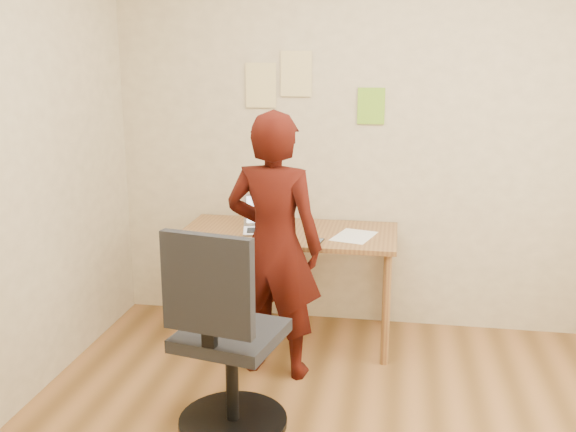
% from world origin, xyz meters
% --- Properties ---
extents(room, '(3.58, 3.58, 2.78)m').
position_xyz_m(room, '(0.00, 0.00, 1.35)').
color(room, brown).
rests_on(room, ground).
extents(desk, '(1.40, 0.70, 0.74)m').
position_xyz_m(desk, '(-0.48, 1.38, 0.65)').
color(desk, olive).
rests_on(desk, ground).
extents(laptop, '(0.36, 0.33, 0.22)m').
position_xyz_m(laptop, '(-0.63, 1.38, 0.79)').
color(laptop, '#B7B7BF').
rests_on(laptop, desk).
extents(paper_sheet, '(0.30, 0.37, 0.00)m').
position_xyz_m(paper_sheet, '(-0.06, 1.33, 0.74)').
color(paper_sheet, white).
rests_on(paper_sheet, desk).
extents(phone, '(0.07, 0.12, 0.01)m').
position_xyz_m(phone, '(-0.26, 1.17, 0.74)').
color(phone, black).
rests_on(phone, desk).
extents(wall_note_left, '(0.21, 0.00, 0.30)m').
position_xyz_m(wall_note_left, '(-0.74, 1.74, 1.66)').
color(wall_note_left, '#E7CF8A').
rests_on(wall_note_left, room).
extents(wall_note_mid, '(0.21, 0.00, 0.30)m').
position_xyz_m(wall_note_mid, '(-0.50, 1.74, 1.74)').
color(wall_note_mid, '#E7CF8A').
rests_on(wall_note_mid, room).
extents(wall_note_right, '(0.18, 0.00, 0.24)m').
position_xyz_m(wall_note_right, '(0.01, 1.74, 1.53)').
color(wall_note_right, '#80BF2B').
rests_on(wall_note_right, room).
extents(office_chair, '(0.56, 0.57, 1.08)m').
position_xyz_m(office_chair, '(-0.60, 0.20, 0.46)').
color(office_chair, black).
rests_on(office_chair, ground).
extents(person, '(0.62, 0.45, 1.57)m').
position_xyz_m(person, '(-0.48, 0.88, 0.78)').
color(person, '#360C07').
rests_on(person, ground).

